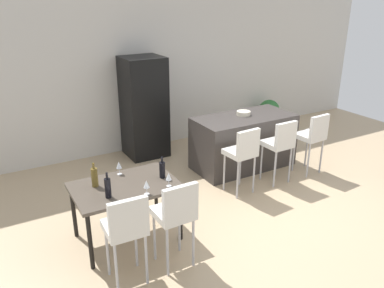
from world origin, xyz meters
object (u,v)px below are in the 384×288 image
object	(u,v)px
refrigerator	(144,107)
kitchen_island	(243,142)
wine_bottle_left	(108,188)
wine_glass_far	(146,184)
dining_chair_far	(176,212)
bar_chair_right	(313,134)
dining_chair_near	(126,226)
potted_plant	(269,112)
fruit_bowl	(244,113)
wine_bottle_near	(95,177)
wine_glass_middle	(169,177)
bar_chair_left	(243,151)
wine_bottle_inner	(162,170)
bar_chair_middle	(280,142)
wine_glass_right	(119,165)
dining_table	(125,190)

from	to	relation	value
refrigerator	kitchen_island	bearing A→B (deg)	-47.09
wine_bottle_left	wine_glass_far	bearing A→B (deg)	-20.06
dining_chair_far	bar_chair_right	bearing A→B (deg)	18.39
bar_chair_right	refrigerator	xyz separation A→B (m)	(-2.08, 2.16, 0.22)
dining_chair_near	potted_plant	distance (m)	5.57
wine_glass_far	fruit_bowl	xyz separation A→B (m)	(2.45, 1.46, 0.09)
wine_bottle_near	refrigerator	world-z (taller)	refrigerator
bar_chair_right	dining_chair_far	distance (m)	3.25
refrigerator	potted_plant	world-z (taller)	refrigerator
wine_bottle_left	wine_glass_middle	distance (m)	0.71
bar_chair_left	fruit_bowl	distance (m)	1.12
dining_chair_far	potted_plant	size ratio (longest dim) A/B	1.57
wine_bottle_inner	wine_glass_middle	xyz separation A→B (m)	(-0.04, -0.25, 0.02)
dining_chair_near	refrigerator	bearing A→B (deg)	63.76
dining_chair_far	wine_bottle_inner	bearing A→B (deg)	74.85
kitchen_island	wine_bottle_near	distance (m)	3.03
dining_chair_near	wine_glass_far	xyz separation A→B (m)	(0.42, 0.44, 0.17)
dining_chair_far	wine_bottle_left	world-z (taller)	dining_chair_far
refrigerator	bar_chair_middle	bearing A→B (deg)	-57.63
wine_bottle_near	potted_plant	distance (m)	5.14
dining_chair_near	dining_chair_far	xyz separation A→B (m)	(0.56, -0.00, 0.00)
dining_chair_near	fruit_bowl	size ratio (longest dim) A/B	4.44
dining_chair_near	bar_chair_right	bearing A→B (deg)	15.72
wine_glass_middle	potted_plant	distance (m)	4.71
wine_bottle_inner	bar_chair_middle	bearing A→B (deg)	7.51
bar_chair_left	wine_bottle_left	xyz separation A→B (m)	(-2.20, -0.44, 0.16)
wine_bottle_left	wine_bottle_inner	distance (m)	0.76
kitchen_island	wine_glass_right	xyz separation A→B (m)	(-2.51, -0.74, 0.40)
wine_bottle_left	wine_bottle_inner	bearing A→B (deg)	11.78
bar_chair_left	wine_bottle_near	size ratio (longest dim) A/B	3.51
bar_chair_right	wine_glass_far	size ratio (longest dim) A/B	6.03
kitchen_island	wine_bottle_inner	distance (m)	2.37
wine_bottle_inner	potted_plant	world-z (taller)	wine_bottle_inner
potted_plant	wine_glass_middle	bearing A→B (deg)	-145.01
dining_table	wine_bottle_near	size ratio (longest dim) A/B	4.14
wine_glass_right	wine_bottle_near	bearing A→B (deg)	-155.29
wine_bottle_left	wine_glass_right	xyz separation A→B (m)	(0.31, 0.51, 0.00)
wine_bottle_near	bar_chair_right	bearing A→B (deg)	1.59
refrigerator	potted_plant	size ratio (longest dim) A/B	2.76
wine_glass_right	fruit_bowl	xyz separation A→B (m)	(2.54, 0.81, 0.09)
dining_chair_near	wine_glass_middle	size ratio (longest dim) A/B	6.03
wine_bottle_near	wine_glass_far	size ratio (longest dim) A/B	1.72
wine_glass_right	wine_bottle_left	bearing A→B (deg)	-121.59
refrigerator	wine_bottle_inner	bearing A→B (deg)	-108.33
kitchen_island	wine_glass_right	world-z (taller)	kitchen_island
bar_chair_middle	wine_bottle_inner	bearing A→B (deg)	-172.49
dining_chair_far	potted_plant	distance (m)	5.12
wine_glass_middle	wine_glass_far	xyz separation A→B (m)	(-0.31, -0.05, 0.00)
wine_bottle_inner	wine_bottle_near	size ratio (longest dim) A/B	0.92
wine_bottle_left	wine_glass_right	world-z (taller)	wine_bottle_left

